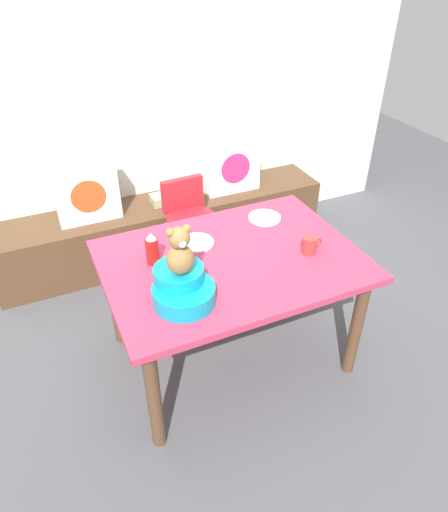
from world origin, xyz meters
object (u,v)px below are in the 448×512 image
at_px(coffee_mug, 310,245).
at_px(teddy_bear, 180,252).
at_px(book_stack, 164,199).
at_px(pillow_floral_right, 232,165).
at_px(highchair, 190,221).
at_px(dinner_plate_near, 196,243).
at_px(infant_seat_teal, 182,288).
at_px(ketchup_bottle, 152,249).
at_px(pillow_floral_left, 86,192).
at_px(dinner_plate_far, 265,218).
at_px(dining_table, 231,272).

bearing_deg(coffee_mug, teddy_bear, -173.18).
relative_size(book_stack, teddy_bear, 0.80).
relative_size(pillow_floral_right, highchair, 0.56).
bearing_deg(dinner_plate_near, pillow_floral_right, 55.55).
xyz_separation_m(highchair, coffee_mug, (0.35, -0.93, 0.27)).
height_order(highchair, infant_seat_teal, infant_seat_teal).
bearing_deg(infant_seat_teal, dinner_plate_near, 61.02).
bearing_deg(ketchup_bottle, pillow_floral_right, 48.32).
relative_size(pillow_floral_left, dinner_plate_far, 2.20).
xyz_separation_m(dining_table, coffee_mug, (0.41, -0.12, 0.14)).
bearing_deg(ketchup_bottle, highchair, 55.92).
distance_m(pillow_floral_right, book_stack, 0.60).
bearing_deg(teddy_bear, highchair, 67.85).
xyz_separation_m(pillow_floral_right, dinner_plate_near, (-0.70, -1.01, 0.07)).
distance_m(teddy_bear, coffee_mug, 0.81).
bearing_deg(dining_table, ketchup_bottle, 161.23).
height_order(dinner_plate_near, dinner_plate_far, same).
distance_m(pillow_floral_right, ketchup_bottle, 1.47).
bearing_deg(coffee_mug, highchair, 110.82).
relative_size(dining_table, highchair, 1.74).
height_order(book_stack, dinner_plate_near, dinner_plate_near).
relative_size(dining_table, dinner_plate_near, 6.87).
bearing_deg(pillow_floral_left, dinner_plate_near, -66.70).
relative_size(book_stack, infant_seat_teal, 0.61).
distance_m(ketchup_bottle, dinner_plate_near, 0.30).
xyz_separation_m(dining_table, ketchup_bottle, (-0.40, 0.13, 0.18)).
bearing_deg(dinner_plate_near, infant_seat_teal, -118.98).
height_order(pillow_floral_left, dinner_plate_near, pillow_floral_left).
bearing_deg(dining_table, dinner_plate_far, 39.43).
height_order(coffee_mug, dinner_plate_far, coffee_mug).
xyz_separation_m(pillow_floral_right, coffee_mug, (-0.16, -1.35, 0.11)).
distance_m(infant_seat_teal, ketchup_bottle, 0.35).
height_order(ketchup_bottle, dinner_plate_far, ketchup_bottle).
relative_size(pillow_floral_left, dining_table, 0.32).
height_order(pillow_floral_right, dining_table, pillow_floral_right).
bearing_deg(teddy_bear, dinner_plate_far, 35.45).
bearing_deg(book_stack, dinner_plate_near, -97.17).
bearing_deg(book_stack, infant_seat_teal, -104.05).
relative_size(pillow_floral_right, dining_table, 0.32).
height_order(pillow_floral_left, dining_table, pillow_floral_left).
xyz_separation_m(pillow_floral_right, book_stack, (-0.57, 0.02, -0.19)).
relative_size(pillow_floral_left, teddy_bear, 1.76).
distance_m(highchair, dinner_plate_near, 0.66).
distance_m(dining_table, dinner_plate_near, 0.26).
xyz_separation_m(dining_table, infant_seat_teal, (-0.36, -0.21, 0.17)).
height_order(pillow_floral_left, ketchup_bottle, ketchup_bottle).
height_order(book_stack, coffee_mug, coffee_mug).
relative_size(infant_seat_teal, dinner_plate_near, 1.65).
bearing_deg(highchair, dinner_plate_far, -59.20).
distance_m(book_stack, dinner_plate_near, 1.07).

